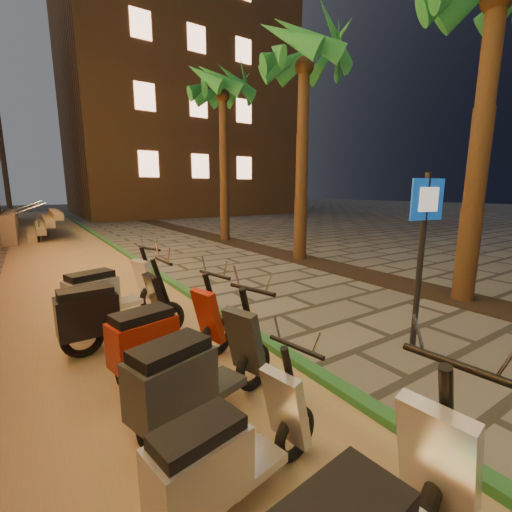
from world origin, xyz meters
TOP-DOWN VIEW (x-y plane):
  - ground at (0.00, 0.00)m, footprint 120.00×120.00m
  - parking_strip at (-2.60, 10.00)m, footprint 3.40×60.00m
  - green_curb at (-0.90, 10.00)m, footprint 0.18×60.00m
  - planting_strip at (3.60, 5.00)m, footprint 1.20×40.00m
  - apartment_block at (9.00, 32.00)m, footprint 18.00×16.06m
  - palm_c at (3.60, 7.00)m, footprint 2.97×3.02m
  - palm_d at (3.60, 12.00)m, footprint 2.97×3.02m
  - pedestrian_sign at (0.72, 1.26)m, footprint 0.52×0.13m
  - scooter_5 at (-2.61, 0.52)m, footprint 1.48×0.64m
  - scooter_6 at (-2.43, 1.45)m, footprint 1.70×0.88m
  - scooter_7 at (-2.38, 2.44)m, footprint 1.65×0.76m
  - scooter_8 at (-2.77, 3.54)m, footprint 1.72×0.60m
  - scooter_9 at (-2.60, 4.51)m, footprint 1.72×0.91m

SIDE VIEW (x-z plane):
  - ground at x=0.00m, z-range 0.00..0.00m
  - parking_strip at x=-2.60m, z-range 0.00..0.01m
  - planting_strip at x=3.60m, z-range 0.00..0.02m
  - green_curb at x=-0.90m, z-range 0.00..0.10m
  - scooter_5 at x=-2.61m, z-range -0.07..0.97m
  - scooter_7 at x=-2.38m, z-range -0.08..1.09m
  - scooter_6 at x=-2.43m, z-range -0.08..1.12m
  - scooter_8 at x=-2.77m, z-range -0.08..1.13m
  - scooter_9 at x=-2.60m, z-range -0.08..1.14m
  - pedestrian_sign at x=0.72m, z-range 0.35..2.74m
  - palm_c at x=3.60m, z-range 2.27..9.18m
  - palm_d at x=3.60m, z-range 2.36..9.53m
  - apartment_block at x=9.00m, z-range 0.00..25.00m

